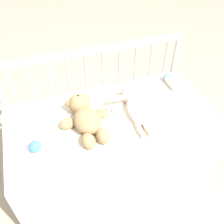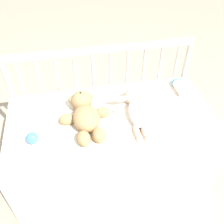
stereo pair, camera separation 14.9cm
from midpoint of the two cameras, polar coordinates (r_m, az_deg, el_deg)
name	(u,v)px [view 1 (the left image)]	position (r m, az deg, el deg)	size (l,w,h in m)	color
ground_plane	(112,168)	(1.95, -2.32, -12.83)	(12.00, 12.00, 0.00)	tan
crib_mattress	(112,146)	(1.73, -2.57, -7.86)	(1.28, 0.66, 0.54)	white
crib_rail	(95,78)	(1.76, -6.30, 7.54)	(1.28, 0.04, 0.83)	beige
blanket	(114,121)	(1.51, -2.43, -2.18)	(0.82, 0.53, 0.01)	silver
teddy_bear	(86,117)	(1.48, -8.95, -1.21)	(0.32, 0.40, 0.13)	tan
baby	(134,107)	(1.55, 2.25, 1.07)	(0.29, 0.40, 0.10)	white
toy_ball	(35,146)	(1.42, -20.09, -7.57)	(0.07, 0.07, 0.07)	#4C8CDB
baby_bottle	(171,81)	(1.81, 10.99, 6.84)	(0.06, 0.17, 0.06)	#F4E5CC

